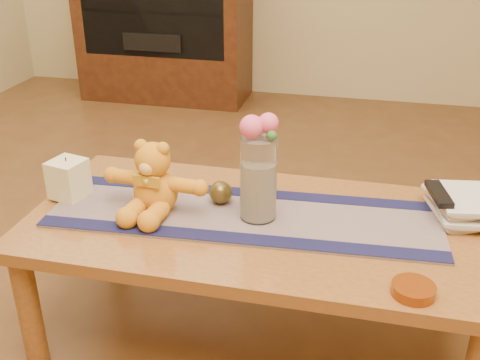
% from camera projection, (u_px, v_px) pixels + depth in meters
% --- Properties ---
extents(floor, '(5.50, 5.50, 0.00)m').
position_uv_depth(floor, '(254.00, 335.00, 1.95)').
color(floor, '#553318').
rests_on(floor, ground).
extents(coffee_table_top, '(1.40, 0.70, 0.04)m').
position_uv_depth(coffee_table_top, '(256.00, 225.00, 1.77)').
color(coffee_table_top, brown).
rests_on(coffee_table_top, floor).
extents(table_leg_fl, '(0.07, 0.07, 0.41)m').
position_uv_depth(table_leg_fl, '(29.00, 312.00, 1.74)').
color(table_leg_fl, brown).
rests_on(table_leg_fl, floor).
extents(table_leg_bl, '(0.07, 0.07, 0.41)m').
position_uv_depth(table_leg_bl, '(111.00, 220.00, 2.25)').
color(table_leg_bl, brown).
rests_on(table_leg_bl, floor).
extents(table_leg_br, '(0.07, 0.07, 0.41)m').
position_uv_depth(table_leg_br, '(453.00, 262.00, 1.99)').
color(table_leg_br, brown).
rests_on(table_leg_br, floor).
extents(persian_runner, '(1.22, 0.42, 0.01)m').
position_uv_depth(persian_runner, '(244.00, 215.00, 1.78)').
color(persian_runner, '#192046').
rests_on(persian_runner, coffee_table_top).
extents(runner_border_near, '(1.20, 0.13, 0.00)m').
position_uv_depth(runner_border_near, '(235.00, 238.00, 1.65)').
color(runner_border_near, '#13143A').
rests_on(runner_border_near, persian_runner).
extents(runner_border_far, '(1.20, 0.13, 0.00)m').
position_uv_depth(runner_border_far, '(251.00, 193.00, 1.90)').
color(runner_border_far, '#13143A').
rests_on(runner_border_far, persian_runner).
extents(teddy_bear, '(0.34, 0.29, 0.22)m').
position_uv_depth(teddy_bear, '(155.00, 178.00, 1.76)').
color(teddy_bear, orange).
rests_on(teddy_bear, persian_runner).
extents(pillar_candle, '(0.12, 0.12, 0.12)m').
position_uv_depth(pillar_candle, '(68.00, 179.00, 1.86)').
color(pillar_candle, beige).
rests_on(pillar_candle, persian_runner).
extents(candle_wick, '(0.00, 0.00, 0.01)m').
position_uv_depth(candle_wick, '(66.00, 159.00, 1.83)').
color(candle_wick, black).
rests_on(candle_wick, pillar_candle).
extents(glass_vase, '(0.11, 0.11, 0.26)m').
position_uv_depth(glass_vase, '(258.00, 179.00, 1.70)').
color(glass_vase, silver).
rests_on(glass_vase, persian_runner).
extents(potpourri_fill, '(0.09, 0.09, 0.18)m').
position_uv_depth(potpourri_fill, '(258.00, 190.00, 1.72)').
color(potpourri_fill, beige).
rests_on(potpourri_fill, glass_vase).
extents(rose_left, '(0.07, 0.07, 0.07)m').
position_uv_depth(rose_left, '(252.00, 127.00, 1.63)').
color(rose_left, '#F1557E').
rests_on(rose_left, glass_vase).
extents(rose_right, '(0.06, 0.06, 0.06)m').
position_uv_depth(rose_right, '(268.00, 123.00, 1.63)').
color(rose_right, '#F1557E').
rests_on(rose_right, glass_vase).
extents(blue_flower_back, '(0.04, 0.04, 0.04)m').
position_uv_depth(blue_flower_back, '(265.00, 125.00, 1.66)').
color(blue_flower_back, '#4D4EA8').
rests_on(blue_flower_back, glass_vase).
extents(blue_flower_side, '(0.04, 0.04, 0.04)m').
position_uv_depth(blue_flower_side, '(250.00, 128.00, 1.66)').
color(blue_flower_side, '#4D4EA8').
rests_on(blue_flower_side, glass_vase).
extents(leaf_sprig, '(0.03, 0.03, 0.03)m').
position_uv_depth(leaf_sprig, '(272.00, 136.00, 1.61)').
color(leaf_sprig, '#33662D').
rests_on(leaf_sprig, glass_vase).
extents(bronze_ball, '(0.09, 0.09, 0.07)m').
position_uv_depth(bronze_ball, '(221.00, 192.00, 1.83)').
color(bronze_ball, '#52441B').
rests_on(bronze_ball, persian_runner).
extents(book_bottom, '(0.22, 0.26, 0.02)m').
position_uv_depth(book_bottom, '(434.00, 214.00, 1.77)').
color(book_bottom, beige).
rests_on(book_bottom, coffee_table_top).
extents(book_lower, '(0.19, 0.24, 0.02)m').
position_uv_depth(book_lower, '(437.00, 209.00, 1.76)').
color(book_lower, beige).
rests_on(book_lower, book_bottom).
extents(book_upper, '(0.23, 0.26, 0.02)m').
position_uv_depth(book_upper, '(434.00, 202.00, 1.76)').
color(book_upper, beige).
rests_on(book_upper, book_lower).
extents(book_top, '(0.20, 0.25, 0.02)m').
position_uv_depth(book_top, '(439.00, 198.00, 1.74)').
color(book_top, beige).
rests_on(book_top, book_upper).
extents(tv_remote, '(0.08, 0.17, 0.02)m').
position_uv_depth(tv_remote, '(439.00, 194.00, 1.73)').
color(tv_remote, black).
rests_on(tv_remote, book_top).
extents(amber_dish, '(0.13, 0.13, 0.03)m').
position_uv_depth(amber_dish, '(413.00, 290.00, 1.42)').
color(amber_dish, '#BF5914').
rests_on(amber_dish, coffee_table_top).
extents(media_cabinet, '(1.20, 0.50, 1.10)m').
position_uv_depth(media_cabinet, '(164.00, 23.00, 4.14)').
color(media_cabinet, '#32170B').
rests_on(media_cabinet, floor).
extents(cabinet_cavity, '(1.02, 0.03, 0.61)m').
position_uv_depth(cabinet_cavity, '(151.00, 12.00, 3.88)').
color(cabinet_cavity, black).
rests_on(cabinet_cavity, media_cabinet).
extents(cabinet_shelf, '(1.02, 0.20, 0.02)m').
position_uv_depth(cabinet_shelf, '(156.00, 10.00, 3.96)').
color(cabinet_shelf, '#32170B').
rests_on(cabinet_shelf, media_cabinet).
extents(stereo_lower, '(0.42, 0.28, 0.12)m').
position_uv_depth(stereo_lower, '(159.00, 39.00, 4.06)').
color(stereo_lower, black).
rests_on(stereo_lower, media_cabinet).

